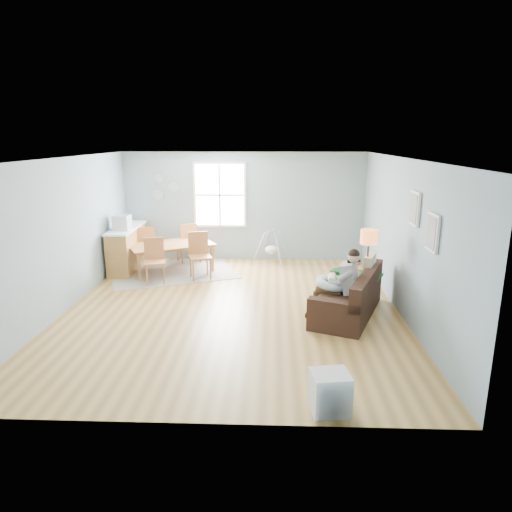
{
  "coord_description": "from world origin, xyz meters",
  "views": [
    {
      "loc": [
        0.74,
        -7.84,
        3.04
      ],
      "look_at": [
        0.44,
        -0.03,
        1.0
      ],
      "focal_mm": 32.0,
      "sensor_mm": 36.0,
      "label": 1
    }
  ],
  "objects_px": {
    "chair_nw": "(146,243)",
    "monitor": "(122,222)",
    "chair_se": "(199,252)",
    "father": "(340,282)",
    "floor_lamp": "(369,244)",
    "toddler": "(350,274)",
    "storage_cube": "(329,392)",
    "chair_ne": "(188,240)",
    "sofa": "(350,299)",
    "counter": "(128,248)",
    "dining_table": "(172,258)",
    "baby_swing": "(272,249)",
    "chair_sw": "(154,257)"
  },
  "relations": [
    {
      "from": "chair_sw",
      "to": "chair_ne",
      "type": "bearing_deg",
      "value": 75.75
    },
    {
      "from": "floor_lamp",
      "to": "sofa",
      "type": "bearing_deg",
      "value": -136.91
    },
    {
      "from": "storage_cube",
      "to": "chair_sw",
      "type": "height_order",
      "value": "chair_sw"
    },
    {
      "from": "dining_table",
      "to": "chair_nw",
      "type": "relative_size",
      "value": 1.9
    },
    {
      "from": "father",
      "to": "dining_table",
      "type": "bearing_deg",
      "value": 141.76
    },
    {
      "from": "toddler",
      "to": "floor_lamp",
      "type": "bearing_deg",
      "value": 16.25
    },
    {
      "from": "sofa",
      "to": "dining_table",
      "type": "relative_size",
      "value": 1.15
    },
    {
      "from": "floor_lamp",
      "to": "monitor",
      "type": "xyz_separation_m",
      "value": [
        -5.1,
        2.1,
        -0.04
      ]
    },
    {
      "from": "chair_nw",
      "to": "monitor",
      "type": "height_order",
      "value": "monitor"
    },
    {
      "from": "chair_nw",
      "to": "chair_ne",
      "type": "xyz_separation_m",
      "value": [
        0.93,
        0.37,
        0.01
      ]
    },
    {
      "from": "sofa",
      "to": "floor_lamp",
      "type": "distance_m",
      "value": 1.03
    },
    {
      "from": "floor_lamp",
      "to": "monitor",
      "type": "relative_size",
      "value": 4.04
    },
    {
      "from": "chair_ne",
      "to": "monitor",
      "type": "xyz_separation_m",
      "value": [
        -1.29,
        -0.94,
        0.61
      ]
    },
    {
      "from": "counter",
      "to": "toddler",
      "type": "bearing_deg",
      "value": -27.78
    },
    {
      "from": "counter",
      "to": "monitor",
      "type": "distance_m",
      "value": 0.75
    },
    {
      "from": "chair_sw",
      "to": "monitor",
      "type": "bearing_deg",
      "value": 142.25
    },
    {
      "from": "monitor",
      "to": "counter",
      "type": "bearing_deg",
      "value": 93.89
    },
    {
      "from": "toddler",
      "to": "baby_swing",
      "type": "height_order",
      "value": "toddler"
    },
    {
      "from": "baby_swing",
      "to": "father",
      "type": "bearing_deg",
      "value": -71.71
    },
    {
      "from": "sofa",
      "to": "baby_swing",
      "type": "relative_size",
      "value": 2.14
    },
    {
      "from": "chair_nw",
      "to": "chair_se",
      "type": "bearing_deg",
      "value": -31.73
    },
    {
      "from": "chair_nw",
      "to": "counter",
      "type": "bearing_deg",
      "value": -149.66
    },
    {
      "from": "toddler",
      "to": "floor_lamp",
      "type": "height_order",
      "value": "floor_lamp"
    },
    {
      "from": "monitor",
      "to": "dining_table",
      "type": "bearing_deg",
      "value": 6.7
    },
    {
      "from": "storage_cube",
      "to": "monitor",
      "type": "relative_size",
      "value": 1.32
    },
    {
      "from": "floor_lamp",
      "to": "storage_cube",
      "type": "bearing_deg",
      "value": -107.55
    },
    {
      "from": "sofa",
      "to": "monitor",
      "type": "xyz_separation_m",
      "value": [
        -4.78,
        2.39,
        0.89
      ]
    },
    {
      "from": "sofa",
      "to": "chair_ne",
      "type": "bearing_deg",
      "value": 136.26
    },
    {
      "from": "toddler",
      "to": "baby_swing",
      "type": "distance_m",
      "value": 3.45
    },
    {
      "from": "storage_cube",
      "to": "floor_lamp",
      "type": "bearing_deg",
      "value": 72.45
    },
    {
      "from": "storage_cube",
      "to": "chair_se",
      "type": "height_order",
      "value": "chair_se"
    },
    {
      "from": "dining_table",
      "to": "counter",
      "type": "xyz_separation_m",
      "value": [
        -1.1,
        0.22,
        0.18
      ]
    },
    {
      "from": "monitor",
      "to": "father",
      "type": "bearing_deg",
      "value": -29.85
    },
    {
      "from": "sofa",
      "to": "baby_swing",
      "type": "distance_m",
      "value": 3.62
    },
    {
      "from": "father",
      "to": "chair_se",
      "type": "distance_m",
      "value": 3.6
    },
    {
      "from": "sofa",
      "to": "chair_ne",
      "type": "height_order",
      "value": "chair_ne"
    },
    {
      "from": "dining_table",
      "to": "counter",
      "type": "height_order",
      "value": "counter"
    },
    {
      "from": "sofa",
      "to": "counter",
      "type": "xyz_separation_m",
      "value": [
        -4.8,
        2.74,
        0.23
      ]
    },
    {
      "from": "baby_swing",
      "to": "chair_ne",
      "type": "bearing_deg",
      "value": -179.93
    },
    {
      "from": "toddler",
      "to": "chair_se",
      "type": "bearing_deg",
      "value": 147.95
    },
    {
      "from": "chair_se",
      "to": "counter",
      "type": "bearing_deg",
      "value": 160.08
    },
    {
      "from": "chair_nw",
      "to": "chair_ne",
      "type": "distance_m",
      "value": 1.0
    },
    {
      "from": "floor_lamp",
      "to": "counter",
      "type": "xyz_separation_m",
      "value": [
        -5.12,
        2.44,
        -0.71
      ]
    },
    {
      "from": "monitor",
      "to": "baby_swing",
      "type": "xyz_separation_m",
      "value": [
        3.38,
        0.94,
        -0.81
      ]
    },
    {
      "from": "father",
      "to": "chair_nw",
      "type": "distance_m",
      "value": 5.26
    },
    {
      "from": "chair_se",
      "to": "chair_nw",
      "type": "distance_m",
      "value": 1.68
    },
    {
      "from": "storage_cube",
      "to": "baby_swing",
      "type": "relative_size",
      "value": 0.47
    },
    {
      "from": "floor_lamp",
      "to": "chair_ne",
      "type": "relative_size",
      "value": 1.48
    },
    {
      "from": "chair_ne",
      "to": "baby_swing",
      "type": "distance_m",
      "value": 2.09
    },
    {
      "from": "dining_table",
      "to": "baby_swing",
      "type": "xyz_separation_m",
      "value": [
        2.3,
        0.82,
        0.04
      ]
    }
  ]
}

